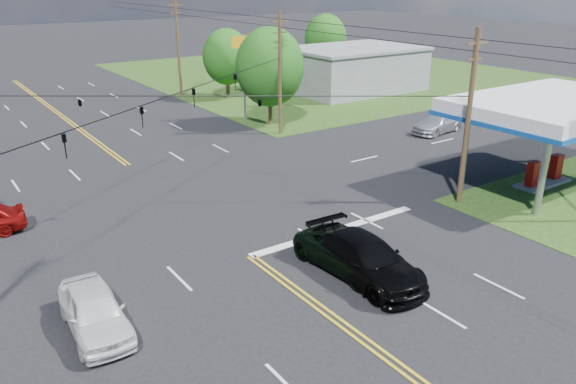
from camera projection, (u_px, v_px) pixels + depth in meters
ground at (177, 202)px, 31.54m from camera, size 280.00×280.00×0.00m
grass_ne at (321, 72)px, 74.68m from camera, size 46.00×48.00×0.03m
stop_bar at (336, 230)px, 28.03m from camera, size 10.00×0.50×0.02m
retail_ne at (352, 70)px, 62.01m from camera, size 14.00×10.00×4.40m
gas_canopy at (555, 108)px, 32.49m from camera, size 12.20×8.20×5.35m
pole_se at (468, 117)px, 29.74m from camera, size 1.60×0.28×9.50m
pole_ne at (280, 72)px, 43.58m from camera, size 1.60×0.28×9.50m
pole_right_far at (178, 46)px, 58.10m from camera, size 1.60×0.28×10.00m
span_wire_signals at (169, 96)px, 29.39m from camera, size 26.00×18.00×1.13m
power_lines at (182, 49)px, 26.92m from camera, size 26.04×100.00×0.64m
tree_right_a at (270, 67)px, 46.43m from camera, size 5.70×5.70×8.18m
tree_right_b at (227, 57)px, 57.22m from camera, size 4.94×4.94×7.09m
tree_far_r at (326, 39)px, 70.98m from camera, size 5.32×5.32×7.63m
pickup_dkgreen at (351, 253)px, 24.07m from camera, size 2.92×5.62×1.51m
suv_black at (366, 259)px, 23.33m from camera, size 2.68×6.11×1.75m
pickup_white at (95, 311)px, 19.80m from camera, size 2.12×4.78×1.60m
sedan_far at (438, 123)px, 45.47m from camera, size 5.40×2.79×1.50m
polesign_ne at (244, 56)px, 47.59m from camera, size 1.95×1.01×7.33m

